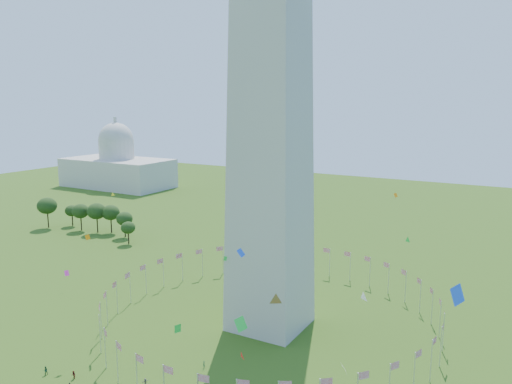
% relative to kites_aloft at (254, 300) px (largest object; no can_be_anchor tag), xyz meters
% --- Properties ---
extents(flag_ring, '(80.24, 80.24, 9.00)m').
position_rel_kites_aloft_xyz_m(flag_ring, '(-12.20, 29.27, -15.10)').
color(flag_ring, silver).
rests_on(flag_ring, ground).
extents(capitol_building, '(70.00, 35.00, 46.00)m').
position_rel_kites_aloft_xyz_m(capitol_building, '(-192.20, 159.27, 3.40)').
color(capitol_building, beige).
rests_on(capitol_building, ground).
extents(kites_aloft, '(120.68, 76.88, 34.08)m').
position_rel_kites_aloft_xyz_m(kites_aloft, '(0.00, 0.00, 0.00)').
color(kites_aloft, white).
rests_on(kites_aloft, ground).
extents(tree_line_west, '(55.34, 15.27, 13.02)m').
position_rel_kites_aloft_xyz_m(tree_line_west, '(-120.78, 70.10, -13.87)').
color(tree_line_west, '#2B4C19').
rests_on(tree_line_west, ground).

